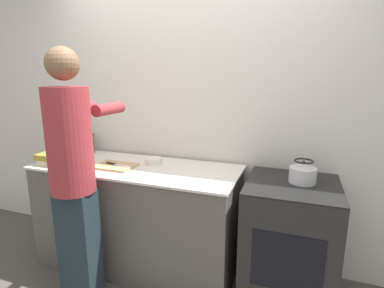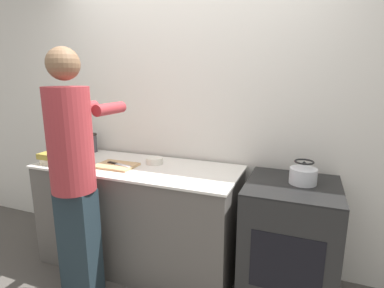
{
  "view_description": "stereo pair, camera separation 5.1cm",
  "coord_description": "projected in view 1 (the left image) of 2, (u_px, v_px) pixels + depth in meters",
  "views": [
    {
      "loc": [
        0.89,
        -1.74,
        1.62
      ],
      "look_at": [
        0.18,
        0.23,
        1.14
      ],
      "focal_mm": 28.0,
      "sensor_mm": 36.0,
      "label": 1
    },
    {
      "loc": [
        0.94,
        -1.72,
        1.62
      ],
      "look_at": [
        0.18,
        0.23,
        1.14
      ],
      "focal_mm": 28.0,
      "sensor_mm": 36.0,
      "label": 2
    }
  ],
  "objects": [
    {
      "name": "canister_jar",
      "position": [
        88.0,
        143.0,
        2.9
      ],
      "size": [
        0.13,
        0.13,
        0.18
      ],
      "color": "#4C4C51",
      "rests_on": "counter"
    },
    {
      "name": "counter",
      "position": [
        138.0,
        216.0,
        2.57
      ],
      "size": [
        1.71,
        0.68,
        0.89
      ],
      "color": "#5B5651",
      "rests_on": "ground_plane"
    },
    {
      "name": "oven",
      "position": [
        288.0,
        243.0,
        2.14
      ],
      "size": [
        0.62,
        0.63,
        0.9
      ],
      "color": "black",
      "rests_on": "ground_plane"
    },
    {
      "name": "knife",
      "position": [
        117.0,
        165.0,
        2.44
      ],
      "size": [
        0.25,
        0.08,
        0.01
      ],
      "rotation": [
        0.0,
        0.0,
        -0.21
      ],
      "color": "silver",
      "rests_on": "cutting_board"
    },
    {
      "name": "book_stack",
      "position": [
        55.0,
        157.0,
        2.56
      ],
      "size": [
        0.2,
        0.27,
        0.09
      ],
      "color": "beige",
      "rests_on": "counter"
    },
    {
      "name": "kettle",
      "position": [
        303.0,
        173.0,
        2.04
      ],
      "size": [
        0.18,
        0.18,
        0.16
      ],
      "color": "silver",
      "rests_on": "oven"
    },
    {
      "name": "wall_back",
      "position": [
        192.0,
        113.0,
        2.63
      ],
      "size": [
        8.0,
        0.05,
        2.6
      ],
      "color": "silver",
      "rests_on": "ground_plane"
    },
    {
      "name": "bowl_prep",
      "position": [
        153.0,
        161.0,
        2.53
      ],
      "size": [
        0.14,
        0.14,
        0.05
      ],
      "color": "silver",
      "rests_on": "counter"
    },
    {
      "name": "cutting_board",
      "position": [
        115.0,
        166.0,
        2.44
      ],
      "size": [
        0.32,
        0.23,
        0.02
      ],
      "color": "tan",
      "rests_on": "counter"
    },
    {
      "name": "person",
      "position": [
        73.0,
        170.0,
        2.03
      ],
      "size": [
        0.34,
        0.58,
        1.8
      ],
      "color": "#1F2D34",
      "rests_on": "ground_plane"
    }
  ]
}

